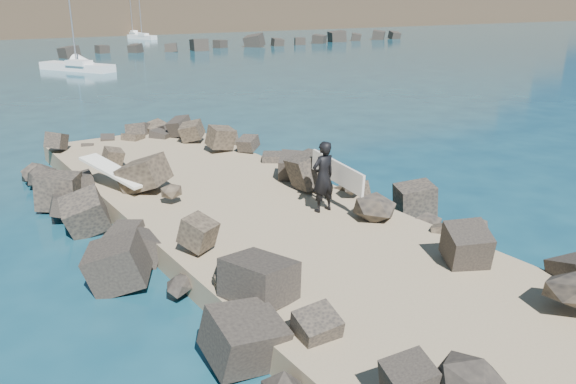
# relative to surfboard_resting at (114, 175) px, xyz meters

# --- Properties ---
(ground) EXTENTS (800.00, 800.00, 0.00)m
(ground) POSITION_rel_surfboard_resting_xyz_m (2.47, -4.22, -1.04)
(ground) COLOR #0F384C
(ground) RESTS_ON ground
(jetty) EXTENTS (6.00, 26.00, 0.60)m
(jetty) POSITION_rel_surfboard_resting_xyz_m (2.47, -6.22, -0.74)
(jetty) COLOR #8C7759
(jetty) RESTS_ON ground
(riprap_left) EXTENTS (2.60, 22.00, 1.00)m
(riprap_left) POSITION_rel_surfboard_resting_xyz_m (-0.43, -5.72, -0.54)
(riprap_left) COLOR black
(riprap_left) RESTS_ON ground
(riprap_right) EXTENTS (2.60, 22.00, 1.00)m
(riprap_right) POSITION_rel_surfboard_resting_xyz_m (5.37, -5.72, -0.54)
(riprap_right) COLOR black
(riprap_right) RESTS_ON ground
(breakwater_secondary) EXTENTS (52.00, 4.00, 1.20)m
(breakwater_secondary) POSITION_rel_surfboard_resting_xyz_m (37.47, 50.78, -0.44)
(breakwater_secondary) COLOR black
(breakwater_secondary) RESTS_ON ground
(surfboard_resting) EXTENTS (1.41, 2.46, 0.08)m
(surfboard_resting) POSITION_rel_surfboard_resting_xyz_m (0.00, 0.00, 0.00)
(surfboard_resting) COLOR white
(surfboard_resting) RESTS_ON riprap_left
(surfer_with_board) EXTENTS (0.92, 2.30, 1.86)m
(surfer_with_board) POSITION_rel_surfboard_resting_xyz_m (3.91, -4.81, 0.50)
(surfer_with_board) COLOR black
(surfer_with_board) RESTS_ON jetty
(sailboat_d) EXTENTS (3.09, 5.93, 7.16)m
(sailboat_d) POSITION_rel_surfboard_resting_xyz_m (29.38, 75.28, -0.69)
(sailboat_d) COLOR white
(sailboat_d) RESTS_ON ground
(sailboat_f) EXTENTS (1.25, 5.21, 6.45)m
(sailboat_f) POSITION_rel_surfboard_resting_xyz_m (31.54, 85.43, -0.69)
(sailboat_f) COLOR white
(sailboat_f) RESTS_ON ground
(sailboat_c) EXTENTS (5.01, 7.51, 9.11)m
(sailboat_c) POSITION_rel_surfboard_resting_xyz_m (8.61, 36.25, -0.69)
(sailboat_c) COLOR white
(sailboat_c) RESTS_ON ground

